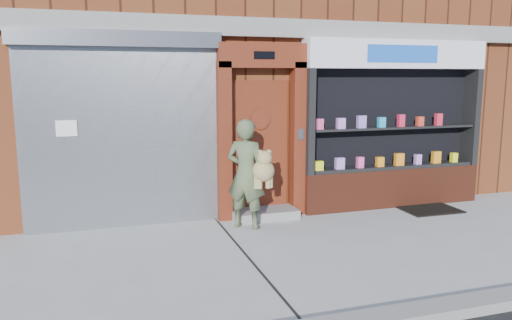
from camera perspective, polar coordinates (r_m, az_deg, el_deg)
name	(u,v)px	position (r m, az deg, el deg)	size (l,w,h in m)	color
ground	(353,245)	(7.28, 10.98, -9.57)	(80.00, 80.00, 0.00)	#9E9E99
curb	(456,308)	(5.61, 21.93, -15.38)	(60.00, 0.30, 0.12)	gray
building	(237,8)	(12.58, -2.15, 16.99)	(12.00, 8.16, 8.00)	#5F2B15
shutter_bay	(121,119)	(7.98, -15.12, 4.58)	(3.10, 0.30, 3.04)	gray
red_door_bay	(261,131)	(8.35, 0.61, 3.31)	(1.52, 0.58, 2.90)	#4D1A0D
pharmacy_bay	(392,132)	(9.40, 15.33, 3.14)	(3.50, 0.41, 3.00)	maroon
woman	(248,173)	(7.75, -0.93, -1.54)	(0.77, 0.72, 1.73)	#4D5A3B
doormat	(430,210)	(9.48, 19.28, -5.37)	(0.99, 0.70, 0.02)	black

